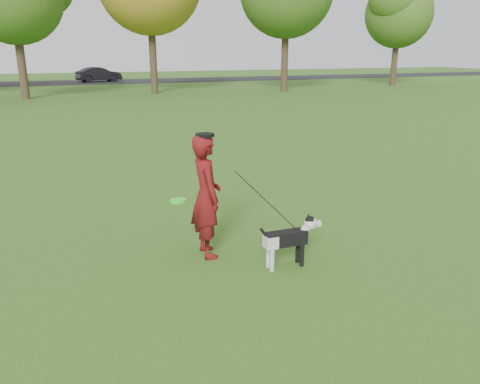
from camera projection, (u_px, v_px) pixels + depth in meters
name	position (u px, v px, depth m)	size (l,w,h in m)	color
ground	(228.00, 255.00, 6.77)	(120.00, 120.00, 0.00)	#285116
road	(83.00, 82.00, 42.56)	(120.00, 7.00, 0.02)	black
man	(206.00, 196.00, 6.55)	(0.64, 0.42, 1.76)	#530C0B
dog	(290.00, 236.00, 6.31)	(0.93, 0.19, 0.71)	black
car_mid	(99.00, 74.00, 42.85)	(1.40, 4.00, 1.32)	black
man_held_items	(266.00, 201.00, 6.44)	(1.61, 0.90, 1.29)	#2FFF20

